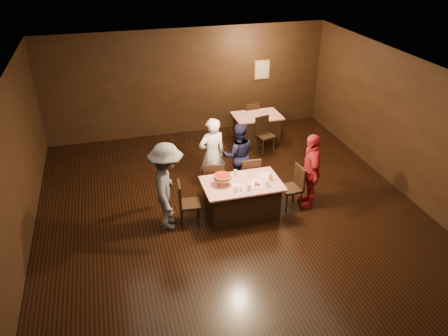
{
  "coord_description": "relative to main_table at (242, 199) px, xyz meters",
  "views": [
    {
      "loc": [
        -2.2,
        -6.74,
        5.34
      ],
      "look_at": [
        -0.1,
        0.8,
        1.0
      ],
      "focal_mm": 35.0,
      "sensor_mm": 36.0,
      "label": 1
    }
  ],
  "objects": [
    {
      "name": "plate_with_slice",
      "position": [
        0.25,
        -0.18,
        0.41
      ],
      "size": [
        0.25,
        0.25,
        0.06
      ],
      "color": "white",
      "rests_on": "main_table"
    },
    {
      "name": "main_table",
      "position": [
        0.0,
        0.0,
        0.0
      ],
      "size": [
        1.6,
        1.0,
        0.77
      ],
      "primitive_type": "cube",
      "color": "#AE0E0B",
      "rests_on": "ground"
    },
    {
      "name": "glass_front_left",
      "position": [
        0.05,
        -0.3,
        0.46
      ],
      "size": [
        0.08,
        0.08,
        0.14
      ],
      "primitive_type": "cylinder",
      "color": "silver",
      "rests_on": "main_table"
    },
    {
      "name": "chair_far_left",
      "position": [
        -0.4,
        0.75,
        0.09
      ],
      "size": [
        0.49,
        0.49,
        0.95
      ],
      "primitive_type": "cube",
      "rotation": [
        0.0,
        0.0,
        2.96
      ],
      "color": "black",
      "rests_on": "ground"
    },
    {
      "name": "room",
      "position": [
        -0.19,
        -0.5,
        1.75
      ],
      "size": [
        10.0,
        10.04,
        3.02
      ],
      "color": "black",
      "rests_on": "ground"
    },
    {
      "name": "diner_grey_knit",
      "position": [
        -1.52,
        0.02,
        0.53
      ],
      "size": [
        0.85,
        1.27,
        1.83
      ],
      "primitive_type": "imported",
      "rotation": [
        0.0,
        0.0,
        1.42
      ],
      "color": "#535357",
      "rests_on": "ground"
    },
    {
      "name": "condiments",
      "position": [
        -0.18,
        -0.28,
        0.43
      ],
      "size": [
        0.17,
        0.1,
        0.09
      ],
      "color": "silver",
      "rests_on": "main_table"
    },
    {
      "name": "chair_end_left",
      "position": [
        -1.1,
        -0.0,
        0.09
      ],
      "size": [
        0.45,
        0.45,
        0.95
      ],
      "primitive_type": "cube",
      "rotation": [
        0.0,
        0.0,
        1.48
      ],
      "color": "black",
      "rests_on": "ground"
    },
    {
      "name": "chair_far_right",
      "position": [
        0.4,
        0.75,
        0.09
      ],
      "size": [
        0.43,
        0.43,
        0.95
      ],
      "primitive_type": "cube",
      "rotation": [
        0.0,
        0.0,
        3.11
      ],
      "color": "black",
      "rests_on": "ground"
    },
    {
      "name": "glass_front_right",
      "position": [
        0.45,
        -0.25,
        0.46
      ],
      "size": [
        0.08,
        0.08,
        0.14
      ],
      "primitive_type": "cylinder",
      "color": "silver",
      "rests_on": "main_table"
    },
    {
      "name": "plate_empty",
      "position": [
        0.55,
        0.15,
        0.39
      ],
      "size": [
        0.25,
        0.25,
        0.01
      ],
      "primitive_type": "cylinder",
      "color": "white",
      "rests_on": "main_table"
    },
    {
      "name": "napkin_left",
      "position": [
        -0.15,
        -0.05,
        0.39
      ],
      "size": [
        0.21,
        0.21,
        0.01
      ],
      "primitive_type": "cube",
      "rotation": [
        0.0,
        0.0,
        -0.35
      ],
      "color": "white",
      "rests_on": "main_table"
    },
    {
      "name": "diner_white_jacket",
      "position": [
        -0.32,
        1.2,
        0.48
      ],
      "size": [
        0.7,
        0.53,
        1.74
      ],
      "primitive_type": "imported",
      "rotation": [
        0.0,
        0.0,
        3.33
      ],
      "color": "silver",
      "rests_on": "ground"
    },
    {
      "name": "pizza_stand",
      "position": [
        -0.4,
        0.05,
        0.57
      ],
      "size": [
        0.38,
        0.38,
        0.22
      ],
      "color": "black",
      "rests_on": "main_table"
    },
    {
      "name": "back_table",
      "position": [
        1.51,
        3.37,
        0.0
      ],
      "size": [
        1.3,
        0.9,
        0.77
      ],
      "primitive_type": "cube",
      "color": "#B91D0C",
      "rests_on": "ground"
    },
    {
      "name": "napkin_center",
      "position": [
        0.3,
        -0.0,
        0.39
      ],
      "size": [
        0.19,
        0.19,
        0.01
      ],
      "primitive_type": "cube",
      "rotation": [
        0.0,
        0.0,
        0.21
      ],
      "color": "white",
      "rests_on": "main_table"
    },
    {
      "name": "diner_red_shirt",
      "position": [
        1.51,
        -0.02,
        0.45
      ],
      "size": [
        0.64,
        1.05,
        1.68
      ],
      "primitive_type": "imported",
      "rotation": [
        0.0,
        0.0,
        -1.82
      ],
      "color": "#AC1B25",
      "rests_on": "ground"
    },
    {
      "name": "chair_back_far",
      "position": [
        1.51,
        3.97,
        0.09
      ],
      "size": [
        0.46,
        0.46,
        0.95
      ],
      "primitive_type": "cube",
      "rotation": [
        0.0,
        0.0,
        3.23
      ],
      "color": "black",
      "rests_on": "ground"
    },
    {
      "name": "diner_navy_hoodie",
      "position": [
        0.29,
        1.21,
        0.38
      ],
      "size": [
        0.81,
        0.66,
        1.53
      ],
      "primitive_type": "imported",
      "rotation": [
        0.0,
        0.0,
        3.03
      ],
      "color": "#151534",
      "rests_on": "ground"
    },
    {
      "name": "glass_back",
      "position": [
        -0.05,
        0.3,
        0.46
      ],
      "size": [
        0.08,
        0.08,
        0.14
      ],
      "primitive_type": "cylinder",
      "color": "silver",
      "rests_on": "main_table"
    },
    {
      "name": "glass_amber",
      "position": [
        0.6,
        -0.05,
        0.46
      ],
      "size": [
        0.08,
        0.08,
        0.14
      ],
      "primitive_type": "cylinder",
      "color": "#BF7F26",
      "rests_on": "main_table"
    },
    {
      "name": "chair_end_right",
      "position": [
        1.1,
        -0.0,
        0.09
      ],
      "size": [
        0.45,
        0.45,
        0.95
      ],
      "primitive_type": "cube",
      "rotation": [
        0.0,
        0.0,
        -1.49
      ],
      "color": "black",
      "rests_on": "ground"
    },
    {
      "name": "chair_back_near",
      "position": [
        1.51,
        2.67,
        0.09
      ],
      "size": [
        0.51,
        0.51,
        0.95
      ],
      "primitive_type": "cube",
      "rotation": [
        0.0,
        0.0,
        0.23
      ],
      "color": "black",
      "rests_on": "ground"
    }
  ]
}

